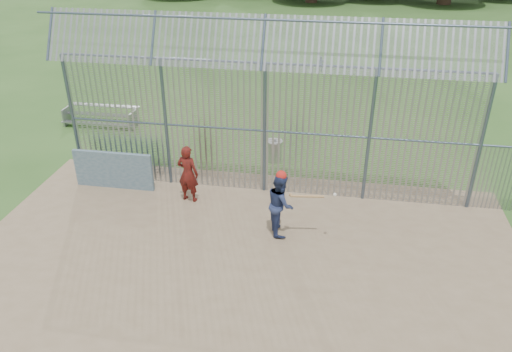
% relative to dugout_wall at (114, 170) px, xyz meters
% --- Properties ---
extents(ground, '(120.00, 120.00, 0.00)m').
position_rel_dugout_wall_xyz_m(ground, '(4.60, -2.90, -0.62)').
color(ground, '#2D511E').
rests_on(ground, ground).
extents(dirt_infield, '(14.00, 10.00, 0.02)m').
position_rel_dugout_wall_xyz_m(dirt_infield, '(4.60, -3.40, -0.61)').
color(dirt_infield, '#756047').
rests_on(dirt_infield, ground).
extents(dugout_wall, '(2.50, 0.12, 1.20)m').
position_rel_dugout_wall_xyz_m(dugout_wall, '(0.00, 0.00, 0.00)').
color(dugout_wall, '#38566B').
rests_on(dugout_wall, dirt_infield).
extents(batter, '(0.86, 0.99, 1.72)m').
position_rel_dugout_wall_xyz_m(batter, '(5.36, -1.55, 0.26)').
color(batter, navy).
rests_on(batter, dirt_infield).
extents(onlooker, '(0.71, 0.53, 1.76)m').
position_rel_dugout_wall_xyz_m(onlooker, '(2.49, -0.36, 0.28)').
color(onlooker, maroon).
rests_on(onlooker, dirt_infield).
extents(bg_kid_seated, '(0.49, 0.22, 0.82)m').
position_rel_dugout_wall_xyz_m(bg_kid_seated, '(5.64, 13.77, -0.21)').
color(bg_kid_seated, gray).
rests_on(bg_kid_seated, ground).
extents(batting_gear, '(1.56, 0.51, 0.63)m').
position_rel_dugout_wall_xyz_m(batting_gear, '(5.51, -1.59, 1.02)').
color(batting_gear, red).
rests_on(batting_gear, ground).
extents(trash_can, '(0.56, 0.56, 0.82)m').
position_rel_dugout_wall_xyz_m(trash_can, '(4.64, 2.72, -0.24)').
color(trash_can, gray).
rests_on(trash_can, ground).
extents(bleacher, '(3.00, 0.95, 0.72)m').
position_rel_dugout_wall_xyz_m(bleacher, '(-2.65, 4.74, -0.21)').
color(bleacher, gray).
rests_on(bleacher, ground).
extents(backstop_fence, '(20.09, 0.81, 5.30)m').
position_rel_dugout_wall_xyz_m(backstop_fence, '(6.41, 0.53, 1.74)').
color(backstop_fence, '#47566B').
rests_on(backstop_fence, ground).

